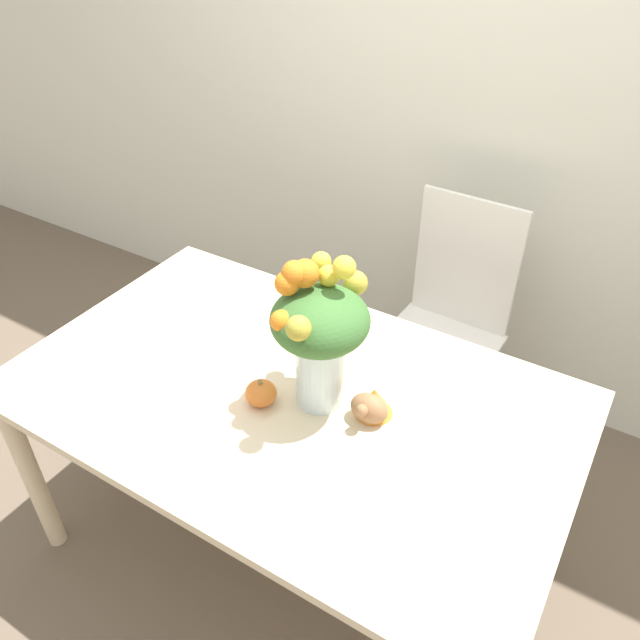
{
  "coord_description": "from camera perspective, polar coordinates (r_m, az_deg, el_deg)",
  "views": [
    {
      "loc": [
        0.75,
        -1.06,
        1.96
      ],
      "look_at": [
        0.09,
        0.02,
        1.02
      ],
      "focal_mm": 35.0,
      "sensor_mm": 36.0,
      "label": 1
    }
  ],
  "objects": [
    {
      "name": "dining_table",
      "position": [
        1.84,
        -2.81,
        -8.42
      ],
      "size": [
        1.59,
        0.97,
        0.74
      ],
      "color": "beige",
      "rests_on": "ground_plane"
    },
    {
      "name": "ground_plane",
      "position": [
        2.35,
        -2.31,
        -19.82
      ],
      "size": [
        12.0,
        12.0,
        0.0
      ],
      "primitive_type": "plane",
      "color": "brown"
    },
    {
      "name": "turkey_figurine",
      "position": [
        1.69,
        4.77,
        -7.67
      ],
      "size": [
        0.11,
        0.14,
        0.09
      ],
      "color": "#936642",
      "rests_on": "dining_table"
    },
    {
      "name": "dining_chair_near_window",
      "position": [
        2.45,
        11.44,
        -0.55
      ],
      "size": [
        0.43,
        0.43,
        1.0
      ],
      "rotation": [
        0.0,
        0.0,
        -0.04
      ],
      "color": "white",
      "rests_on": "ground_plane"
    },
    {
      "name": "flower_vase",
      "position": [
        1.61,
        -0.07,
        -1.11
      ],
      "size": [
        0.26,
        0.34,
        0.45
      ],
      "color": "silver",
      "rests_on": "dining_table"
    },
    {
      "name": "wall_back",
      "position": [
        2.47,
        13.57,
        21.39
      ],
      "size": [
        8.0,
        0.06,
        2.7
      ],
      "color": "silver",
      "rests_on": "ground_plane"
    },
    {
      "name": "pumpkin",
      "position": [
        1.73,
        -5.42,
        -6.66
      ],
      "size": [
        0.09,
        0.09,
        0.08
      ],
      "color": "orange",
      "rests_on": "dining_table"
    }
  ]
}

